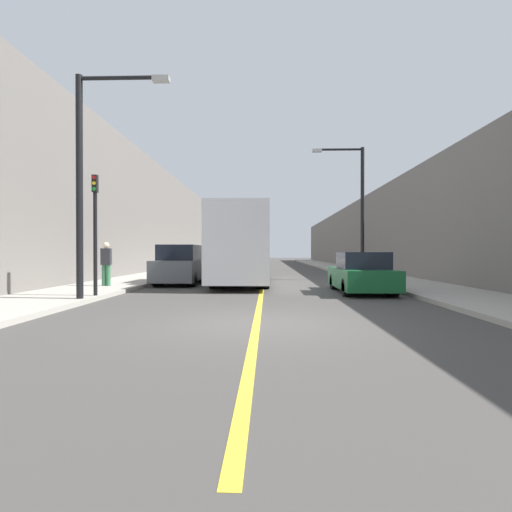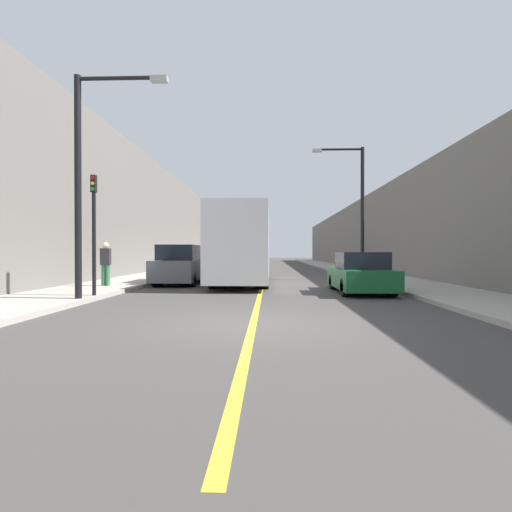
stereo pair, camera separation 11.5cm
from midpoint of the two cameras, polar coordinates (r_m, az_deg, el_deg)
ground_plane at (r=8.63m, az=-0.03°, el=-9.61°), size 200.00×200.00×0.00m
sidewalk_left at (r=39.14m, az=-8.24°, el=-1.59°), size 3.18×72.00×0.14m
sidewalk_right at (r=39.04m, az=11.38°, el=-1.60°), size 3.18×72.00×0.14m
building_row_left at (r=40.00m, az=-13.33°, el=4.36°), size 4.00×72.00×8.39m
building_row_right at (r=39.79m, az=16.50°, el=2.78°), size 4.00×72.00×6.19m
road_center_line at (r=38.52m, az=1.56°, el=-1.72°), size 0.16×72.00×0.01m
bus at (r=19.93m, az=-1.56°, el=1.51°), size 2.48×10.85×3.49m
parked_suv_left at (r=19.46m, az=-10.49°, el=-1.40°), size 1.91×4.90×1.86m
car_right_near at (r=15.48m, az=14.93°, el=-2.57°), size 1.88×4.27×1.52m
street_lamp_left at (r=13.13m, az=-22.73°, el=11.41°), size 2.80×0.24×6.64m
street_lamp_right at (r=22.50m, az=14.43°, el=7.43°), size 2.80×0.24×7.06m
traffic_light at (r=13.76m, az=-21.92°, el=3.52°), size 0.16×0.18×3.84m
pedestrian at (r=17.54m, az=-20.51°, el=-0.97°), size 0.39×0.25×1.79m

